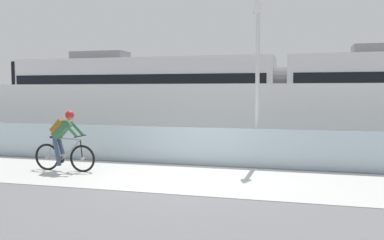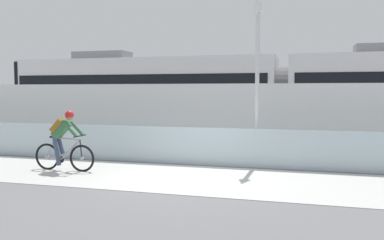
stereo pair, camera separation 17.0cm
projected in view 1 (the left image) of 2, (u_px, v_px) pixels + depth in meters
The scene contains 9 objects.
ground_plane at pixel (189, 178), 9.96m from camera, with size 200.00×200.00×0.00m, color slate.
bike_path_deck at pixel (189, 178), 9.96m from camera, with size 32.00×3.20×0.01m, color beige.
glass_parapet at pixel (206, 146), 11.70m from camera, with size 32.00×0.05×1.07m, color silver.
concrete_barrier_wall at pixel (218, 120), 13.39m from camera, with size 32.00×0.36×2.35m, color silver.
tram_rail_near at pixel (230, 145), 15.87m from camera, with size 32.00×0.08×0.01m, color #595654.
tram_rail_far at pixel (236, 141), 17.26m from camera, with size 32.00×0.08×0.01m, color #595654.
tram at pixel (281, 97), 15.95m from camera, with size 22.56×2.54×3.81m.
cyclist_on_bike at pixel (64, 141), 10.77m from camera, with size 1.77×0.58×1.61m.
lamp_post_antenna at pixel (258, 49), 11.43m from camera, with size 0.28×0.28×5.20m.
Camera 1 is at (2.59, -9.48, 2.14)m, focal length 38.30 mm.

